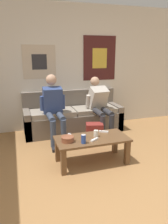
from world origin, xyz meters
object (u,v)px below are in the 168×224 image
ceramic_bowl (68,139)px  game_controller_near_right (94,140)px  game_controller_near_left (104,132)px  game_controller_far_center (70,135)px  person_seated_adult (54,106)px  pillar_candle (96,133)px  coffee_table (92,143)px  drink_can_blue (84,139)px  backpack (94,134)px  person_seated_teen (100,104)px  couch (73,117)px

ceramic_bowl → game_controller_near_right: 0.38m
game_controller_near_left → game_controller_far_center: same height
person_seated_adult → ceramic_bowl: bearing=-90.4°
game_controller_near_right → pillar_candle: bearing=61.0°
coffee_table → game_controller_near_left: game_controller_near_left is taller
person_seated_adult → pillar_candle: (0.43, -1.01, -0.21)m
pillar_candle → drink_can_blue: size_ratio=0.88×
pillar_candle → drink_can_blue: (-0.25, -0.17, 0.01)m
backpack → game_controller_near_right: size_ratio=2.69×
person_seated_adult → ceramic_bowl: person_seated_adult is taller
person_seated_teen → ceramic_bowl: (-0.92, -1.11, -0.18)m
pillar_candle → game_controller_far_center: pillar_candle is taller
drink_can_blue → game_controller_far_center: bearing=109.6°
person_seated_teen → game_controller_near_left: (-0.30, -0.93, -0.21)m
person_seated_teen → game_controller_far_center: bearing=-132.0°
game_controller_near_left → ceramic_bowl: bearing=-163.7°
coffee_table → game_controller_far_center: 0.34m
coffee_table → drink_can_blue: (-0.18, -0.15, 0.14)m
ceramic_bowl → game_controller_near_left: (0.62, 0.18, -0.03)m
couch → drink_can_blue: size_ratio=16.00×
backpack → drink_can_blue: drink_can_blue is taller
person_seated_teen → backpack: bearing=-121.2°
couch → game_controller_near_right: bearing=-93.6°
couch → game_controller_near_left: couch is taller
backpack → game_controller_near_right: bearing=-110.8°
pillar_candle → game_controller_far_center: (-0.36, 0.13, -0.04)m
ceramic_bowl → game_controller_near_left: ceramic_bowl is taller
person_seated_teen → couch: bearing=144.1°
coffee_table → game_controller_near_right: (-0.00, -0.10, 0.09)m
pillar_candle → game_controller_near_left: 0.22m
person_seated_teen → game_controller_far_center: (-0.84, -0.93, -0.21)m
backpack → game_controller_far_center: size_ratio=2.57×
person_seated_adult → game_controller_near_right: person_seated_adult is taller
coffee_table → person_seated_teen: person_seated_teen is taller
backpack → ceramic_bowl: size_ratio=2.06×
game_controller_near_right → drink_can_blue: bearing=-166.2°
drink_can_blue → ceramic_bowl: bearing=147.9°
pillar_candle → game_controller_near_left: bearing=35.7°
coffee_table → person_seated_teen: (0.55, 1.09, 0.29)m
person_seated_teen → game_controller_near_left: bearing=-107.9°
drink_can_blue → game_controller_near_right: drink_can_blue is taller
coffee_table → backpack: size_ratio=2.83×
couch → person_seated_adult: (-0.46, -0.38, 0.37)m
pillar_candle → person_seated_teen: bearing=65.7°
ceramic_bowl → drink_can_blue: 0.23m
drink_can_blue → pillar_candle: bearing=35.0°
ceramic_bowl → game_controller_far_center: bearing=65.5°
backpack → game_controller_near_left: 0.54m
backpack → ceramic_bowl: (-0.65, -0.67, 0.26)m
game_controller_near_left → drink_can_blue: bearing=-144.7°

